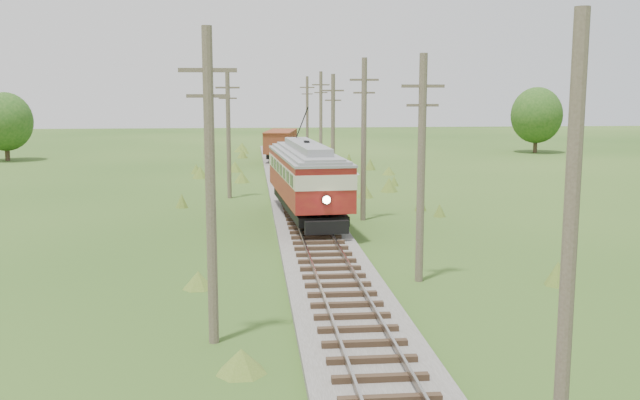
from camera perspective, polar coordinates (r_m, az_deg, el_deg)
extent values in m
cube|color=#605B54|center=(42.75, -1.41, -0.80)|extent=(3.60, 96.00, 0.25)
cube|color=#726659|center=(42.64, -2.38, -0.34)|extent=(0.08, 96.00, 0.17)
cube|color=#726659|center=(42.75, -0.46, -0.31)|extent=(0.08, 96.00, 0.17)
cube|color=#2D2116|center=(42.71, -1.42, -0.53)|extent=(2.40, 96.00, 0.16)
cube|color=black|center=(39.32, -1.06, -0.31)|extent=(3.22, 11.57, 0.47)
cube|color=maroon|center=(39.17, -1.07, 1.18)|extent=(3.72, 12.59, 1.14)
cube|color=beige|center=(39.06, -1.07, 2.54)|extent=(3.76, 12.65, 0.72)
cube|color=black|center=(39.06, -1.07, 2.54)|extent=(3.75, 12.10, 0.57)
cube|color=maroon|center=(39.01, -1.07, 3.29)|extent=(3.72, 12.59, 0.31)
cube|color=gray|center=(38.97, -1.07, 3.79)|extent=(3.79, 12.72, 0.39)
cube|color=gray|center=(38.94, -1.08, 4.31)|extent=(1.93, 9.38, 0.41)
sphere|color=#FFF2BF|center=(33.00, 0.53, 0.01)|extent=(0.37, 0.37, 0.37)
cylinder|color=black|center=(40.71, -1.47, 6.15)|extent=(0.38, 4.82, 2.00)
cylinder|color=black|center=(34.64, -1.20, -1.65)|extent=(0.18, 0.83, 0.83)
cylinder|color=black|center=(34.89, 1.33, -1.57)|extent=(0.18, 0.83, 0.83)
cylinder|color=black|center=(43.84, -2.96, 0.56)|extent=(0.18, 0.83, 0.83)
cylinder|color=black|center=(44.04, -0.96, 0.60)|extent=(0.18, 0.83, 0.83)
cube|color=black|center=(71.91, -3.15, 3.73)|extent=(3.12, 7.29, 0.49)
cube|color=brown|center=(71.81, -3.16, 4.71)|extent=(3.75, 8.15, 1.96)
cube|color=brown|center=(71.75, -3.17, 5.53)|extent=(3.83, 8.31, 0.12)
cylinder|color=black|center=(69.67, -3.97, 3.60)|extent=(0.24, 0.79, 0.78)
cylinder|color=black|center=(69.50, -2.77, 3.60)|extent=(0.24, 0.79, 0.78)
cylinder|color=black|center=(74.32, -3.51, 3.93)|extent=(0.24, 0.79, 0.78)
cylinder|color=black|center=(74.16, -2.38, 3.93)|extent=(0.24, 0.79, 0.78)
cone|color=gray|center=(62.61, 1.41, 2.74)|extent=(3.39, 3.39, 1.27)
cone|color=gray|center=(61.71, 2.31, 2.40)|extent=(1.91, 1.91, 0.74)
cylinder|color=brown|center=(14.70, 19.36, -2.95)|extent=(0.30, 0.30, 8.80)
cylinder|color=brown|center=(26.97, 8.10, 2.41)|extent=(0.30, 0.30, 8.60)
cube|color=brown|center=(26.80, 8.24, 9.01)|extent=(1.60, 0.12, 0.12)
cube|color=brown|center=(26.81, 8.21, 7.51)|extent=(1.20, 0.10, 0.10)
cylinder|color=brown|center=(39.63, 3.52, 4.80)|extent=(0.30, 0.30, 9.00)
cube|color=brown|center=(39.54, 3.56, 9.58)|extent=(1.60, 0.12, 0.12)
cube|color=brown|center=(39.53, 3.55, 8.56)|extent=(1.20, 0.10, 0.10)
cylinder|color=brown|center=(52.48, 1.04, 5.47)|extent=(0.30, 0.30, 8.40)
cube|color=brown|center=(52.39, 1.05, 8.75)|extent=(1.60, 0.12, 0.12)
cube|color=brown|center=(52.39, 1.05, 7.98)|extent=(1.20, 0.10, 0.10)
cylinder|color=brown|center=(65.42, 0.07, 6.36)|extent=(0.30, 0.30, 8.90)
cube|color=brown|center=(65.36, 0.07, 9.20)|extent=(1.60, 0.12, 0.12)
cube|color=brown|center=(65.35, 0.07, 8.59)|extent=(1.20, 0.10, 0.10)
cylinder|color=brown|center=(78.34, -1.03, 6.69)|extent=(0.30, 0.30, 8.70)
cube|color=brown|center=(78.28, -1.03, 8.99)|extent=(1.60, 0.12, 0.12)
cube|color=brown|center=(78.29, -1.03, 8.48)|extent=(1.20, 0.10, 0.10)
cylinder|color=brown|center=(20.26, -8.75, 0.85)|extent=(0.30, 0.30, 9.00)
cube|color=brown|center=(20.07, -8.98, 10.23)|extent=(1.60, 0.12, 0.12)
cube|color=brown|center=(20.07, -8.93, 8.23)|extent=(1.20, 0.10, 0.10)
cylinder|color=brown|center=(48.15, -7.33, 5.22)|extent=(0.30, 0.30, 8.60)
cube|color=brown|center=(48.05, -7.41, 8.91)|extent=(1.60, 0.12, 0.12)
cube|color=brown|center=(48.06, -7.39, 8.07)|extent=(1.20, 0.10, 0.10)
cylinder|color=#38281C|center=(80.25, -23.75, 3.72)|extent=(0.50, 0.50, 2.34)
ellipsoid|color=#1D4815|center=(80.08, -23.87, 5.76)|extent=(5.46, 5.46, 6.01)
cylinder|color=#38281C|center=(86.81, 16.85, 4.48)|extent=(0.50, 0.50, 2.52)
ellipsoid|color=#1D4815|center=(86.65, 16.94, 6.51)|extent=(5.88, 5.88, 6.47)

